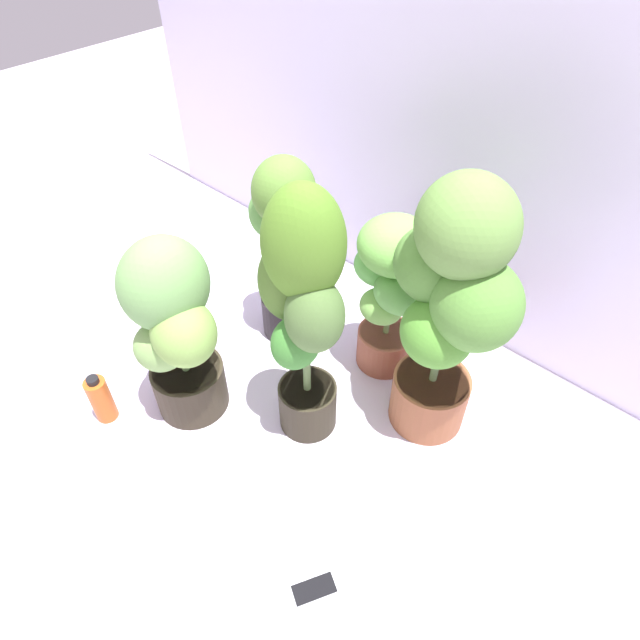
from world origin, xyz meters
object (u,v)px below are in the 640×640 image
object	(u,v)px
potted_plant_back_left	(287,242)
nutrient_bottle	(101,399)
potted_plant_back_right	(451,302)
potted_plant_front_left	(174,324)
cell_phone	(314,589)
potted_plant_back_center	(391,285)
potted_plant_center	(303,305)

from	to	relation	value
potted_plant_back_left	nutrient_bottle	bearing A→B (deg)	-102.77
potted_plant_back_left	nutrient_bottle	world-z (taller)	potted_plant_back_left
potted_plant_back_right	potted_plant_front_left	size ratio (longest dim) A/B	1.32
potted_plant_back_right	cell_phone	distance (m)	0.87
potted_plant_back_center	potted_plant_back_left	bearing A→B (deg)	-164.61
cell_phone	potted_plant_front_left	bearing A→B (deg)	14.56
potted_plant_back_right	potted_plant_center	world-z (taller)	potted_plant_back_right
potted_plant_back_left	cell_phone	xyz separation A→B (m)	(0.75, -0.68, -0.42)
potted_plant_back_center	potted_plant_center	world-z (taller)	potted_plant_center
potted_plant_back_right	potted_plant_back_left	distance (m)	0.66
potted_plant_back_right	potted_plant_back_left	bearing A→B (deg)	179.70
potted_plant_front_left	potted_plant_back_left	bearing A→B (deg)	91.27
potted_plant_back_center	potted_plant_back_right	world-z (taller)	potted_plant_back_right
cell_phone	nutrient_bottle	size ratio (longest dim) A/B	0.80
potted_plant_back_center	potted_plant_back_left	world-z (taller)	potted_plant_back_left
potted_plant_front_left	nutrient_bottle	distance (m)	0.42
potted_plant_center	nutrient_bottle	world-z (taller)	potted_plant_center
potted_plant_back_center	nutrient_bottle	size ratio (longest dim) A/B	3.15
potted_plant_back_left	potted_plant_center	bearing A→B (deg)	-39.04
potted_plant_back_right	potted_plant_center	xyz separation A→B (m)	(-0.30, -0.28, 0.00)
potted_plant_back_left	cell_phone	world-z (taller)	potted_plant_back_left
potted_plant_center	nutrient_bottle	distance (m)	0.82
potted_plant_back_center	potted_plant_front_left	world-z (taller)	potted_plant_front_left
nutrient_bottle	cell_phone	bearing A→B (deg)	3.49
potted_plant_back_center	potted_plant_center	size ratio (longest dim) A/B	0.69
potted_plant_center	cell_phone	distance (m)	0.77
potted_plant_front_left	cell_phone	world-z (taller)	potted_plant_front_left
potted_plant_back_right	potted_plant_center	distance (m)	0.41
potted_plant_front_left	nutrient_bottle	world-z (taller)	potted_plant_front_left
potted_plant_back_center	nutrient_bottle	xyz separation A→B (m)	(-0.55, -0.84, -0.29)
potted_plant_back_right	potted_plant_back_left	world-z (taller)	potted_plant_back_right
potted_plant_back_center	cell_phone	distance (m)	0.95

